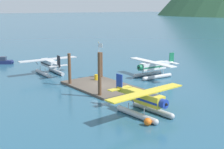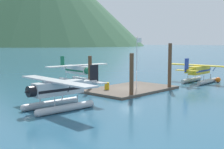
# 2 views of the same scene
# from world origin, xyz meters

# --- Properties ---
(ground_plane) EXTENTS (1200.00, 1200.00, 0.00)m
(ground_plane) POSITION_xyz_m (0.00, 0.00, 0.00)
(ground_plane) COLOR #285670
(dock_platform) EXTENTS (11.47, 7.25, 0.30)m
(dock_platform) POSITION_xyz_m (0.00, 0.00, 0.15)
(dock_platform) COLOR brown
(dock_platform) RESTS_ON ground
(piling_near_left) EXTENTS (0.46, 0.46, 4.87)m
(piling_near_left) POSITION_xyz_m (-3.62, -3.14, 2.44)
(piling_near_left) COLOR brown
(piling_near_left) RESTS_ON ground
(piling_near_right) EXTENTS (0.46, 0.46, 5.94)m
(piling_near_right) POSITION_xyz_m (4.13, -3.14, 2.97)
(piling_near_right) COLOR brown
(piling_near_right) RESTS_ON ground
(piling_far_left) EXTENTS (0.45, 0.45, 4.40)m
(piling_far_left) POSITION_xyz_m (-4.11, 3.06, 2.20)
(piling_far_left) COLOR brown
(piling_far_left) RESTS_ON ground
(flagpole) EXTENTS (0.95, 0.10, 6.47)m
(flagpole) POSITION_xyz_m (0.56, -0.64, 4.29)
(flagpole) COLOR silver
(flagpole) RESTS_ON dock_platform
(fuel_drum) EXTENTS (0.62, 0.62, 0.88)m
(fuel_drum) POSITION_xyz_m (-2.99, 1.26, 0.74)
(fuel_drum) COLOR gold
(fuel_drum) RESTS_ON dock_platform
(mooring_buoy) EXTENTS (0.79, 0.79, 0.79)m
(mooring_buoy) POSITION_xyz_m (14.90, -4.96, 0.39)
(mooring_buoy) COLOR orange
(mooring_buoy) RESTS_ON ground
(seaplane_yellow_stbd_aft) EXTENTS (7.98, 10.44, 3.84)m
(seaplane_yellow_stbd_aft) POSITION_xyz_m (12.49, -3.09, 1.58)
(seaplane_yellow_stbd_aft) COLOR #B7BABF
(seaplane_yellow_stbd_aft) RESTS_ON ground
(seaplane_silver_port_aft) EXTENTS (7.97, 10.47, 3.84)m
(seaplane_silver_port_aft) POSITION_xyz_m (-12.69, -2.05, 1.58)
(seaplane_silver_port_aft) COLOR #B7BABF
(seaplane_silver_port_aft) RESTS_ON ground
(seaplane_white_bow_centre) EXTENTS (10.49, 7.96, 3.84)m
(seaplane_white_bow_centre) POSITION_xyz_m (0.20, 10.60, 1.58)
(seaplane_white_bow_centre) COLOR #B7BABF
(seaplane_white_bow_centre) RESTS_ON ground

